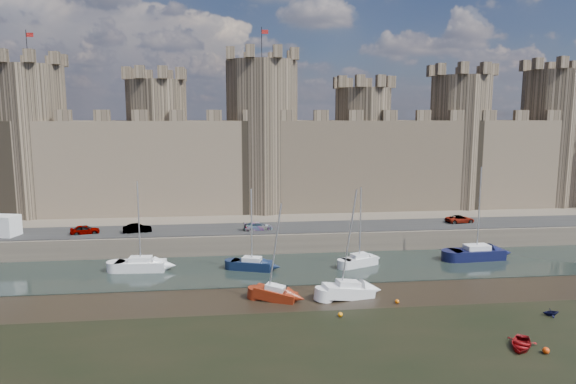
# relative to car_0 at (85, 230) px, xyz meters

# --- Properties ---
(ground) EXTENTS (160.00, 160.00, 0.00)m
(ground) POSITION_rel_car_0_xyz_m (21.34, -33.23, -3.10)
(ground) COLOR black
(ground) RESTS_ON ground
(water_channel) EXTENTS (160.00, 12.00, 0.08)m
(water_channel) POSITION_rel_car_0_xyz_m (21.34, -9.23, -3.06)
(water_channel) COLOR black
(water_channel) RESTS_ON ground
(quay) EXTENTS (160.00, 60.00, 2.50)m
(quay) POSITION_rel_car_0_xyz_m (21.34, 26.77, -1.85)
(quay) COLOR #4C443A
(quay) RESTS_ON ground
(road) EXTENTS (160.00, 7.00, 0.10)m
(road) POSITION_rel_car_0_xyz_m (21.34, 0.77, -0.55)
(road) COLOR black
(road) RESTS_ON quay
(castle) EXTENTS (108.50, 11.00, 29.00)m
(castle) POSITION_rel_car_0_xyz_m (20.71, 14.77, 8.58)
(castle) COLOR #42382B
(castle) RESTS_ON quay
(car_0) EXTENTS (3.70, 2.06, 1.19)m
(car_0) POSITION_rel_car_0_xyz_m (0.00, 0.00, 0.00)
(car_0) COLOR gray
(car_0) RESTS_ON quay
(car_1) EXTENTS (3.71, 1.84, 1.17)m
(car_1) POSITION_rel_car_0_xyz_m (6.40, 0.07, -0.01)
(car_1) COLOR gray
(car_1) RESTS_ON quay
(car_2) EXTENTS (3.97, 2.15, 1.09)m
(car_2) POSITION_rel_car_0_xyz_m (21.75, -0.24, -0.05)
(car_2) COLOR gray
(car_2) RESTS_ON quay
(car_3) EXTENTS (4.18, 2.36, 1.10)m
(car_3) POSITION_rel_car_0_xyz_m (49.83, 1.12, -0.04)
(car_3) COLOR gray
(car_3) RESTS_ON quay
(sailboat_0) EXTENTS (5.53, 2.42, 10.14)m
(sailboat_0) POSITION_rel_car_0_xyz_m (8.13, -8.39, -2.30)
(sailboat_0) COLOR silver
(sailboat_0) RESTS_ON ground
(sailboat_1) EXTENTS (4.93, 3.17, 9.21)m
(sailboat_1) POSITION_rel_car_0_xyz_m (20.53, -9.37, -2.35)
(sailboat_1) COLOR black
(sailboat_1) RESTS_ON ground
(sailboat_2) EXTENTS (4.57, 3.18, 9.19)m
(sailboat_2) POSITION_rel_car_0_xyz_m (32.97, -9.24, -2.34)
(sailboat_2) COLOR silver
(sailboat_2) RESTS_ON ground
(sailboat_3) EXTENTS (6.53, 2.85, 11.23)m
(sailboat_3) POSITION_rel_car_0_xyz_m (47.73, -8.21, -2.25)
(sailboat_3) COLOR black
(sailboat_3) RESTS_ON ground
(sailboat_4) EXTENTS (4.29, 3.00, 9.35)m
(sailboat_4) POSITION_rel_car_0_xyz_m (22.31, -19.07, -2.39)
(sailboat_4) COLOR maroon
(sailboat_4) RESTS_ON ground
(sailboat_5) EXTENTS (5.13, 2.70, 10.54)m
(sailboat_5) POSITION_rel_car_0_xyz_m (29.32, -19.16, -2.34)
(sailboat_5) COLOR silver
(sailboat_5) RESTS_ON ground
(dinghy_4) EXTENTS (3.41, 3.63, 0.61)m
(dinghy_4) POSITION_rel_car_0_xyz_m (39.80, -31.24, -2.79)
(dinghy_4) COLOR maroon
(dinghy_4) RESTS_ON ground
(dinghy_7) EXTENTS (1.54, 1.42, 0.68)m
(dinghy_7) POSITION_rel_car_0_xyz_m (45.88, -25.64, -2.76)
(dinghy_7) COLOR black
(dinghy_7) RESTS_ON ground
(buoy_1) EXTENTS (0.43, 0.43, 0.43)m
(buoy_1) POSITION_rel_car_0_xyz_m (27.57, -23.77, -2.88)
(buoy_1) COLOR orange
(buoy_1) RESTS_ON ground
(buoy_3) EXTENTS (0.41, 0.41, 0.41)m
(buoy_3) POSITION_rel_car_0_xyz_m (33.51, -21.23, -2.89)
(buoy_3) COLOR #DD6009
(buoy_3) RESTS_ON ground
(buoy_5) EXTENTS (0.51, 0.51, 0.51)m
(buoy_5) POSITION_rel_car_0_xyz_m (41.13, -32.29, -2.84)
(buoy_5) COLOR red
(buoy_5) RESTS_ON ground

